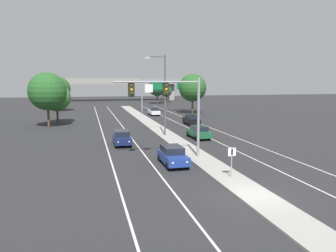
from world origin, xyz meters
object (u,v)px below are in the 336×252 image
at_px(overhead_signal_mast, 172,100).
at_px(highway_sign_gantry, 171,84).
at_px(tree_far_right_c, 193,88).
at_px(tree_far_right_a, 166,91).
at_px(car_receding_green, 199,132).
at_px(tree_far_right_b, 157,87).
at_px(car_oncoming_blue, 173,155).
at_px(tree_far_left_c, 57,97).
at_px(street_lamp_median, 163,91).
at_px(tree_far_left_a, 47,91).
at_px(car_oncoming_navy, 122,138).
at_px(car_receding_black, 191,120).
at_px(car_receding_white, 154,111).
at_px(tree_far_left_b, 58,89).
at_px(median_sign_post, 232,158).

relative_size(overhead_signal_mast, highway_sign_gantry, 0.58).
bearing_deg(tree_far_right_c, tree_far_right_a, 85.55).
distance_m(car_receding_green, tree_far_right_b, 60.69).
distance_m(car_oncoming_blue, car_receding_green, 13.50).
bearing_deg(tree_far_left_c, highway_sign_gantry, 32.41).
bearing_deg(overhead_signal_mast, tree_far_right_c, 70.13).
relative_size(street_lamp_median, tree_far_right_a, 1.89).
relative_size(tree_far_left_a, tree_far_left_c, 1.26).
bearing_deg(car_oncoming_navy, car_receding_black, 49.21).
bearing_deg(street_lamp_median, car_receding_white, 81.60).
height_order(highway_sign_gantry, tree_far_right_a, highway_sign_gantry).
xyz_separation_m(car_oncoming_blue, tree_far_left_c, (-11.69, 31.51, 3.45)).
height_order(car_oncoming_navy, car_receding_white, same).
relative_size(highway_sign_gantry, tree_far_right_b, 1.79).
distance_m(car_receding_green, car_receding_black, 12.86).
xyz_separation_m(overhead_signal_mast, tree_far_right_a, (17.14, 76.72, -1.90)).
xyz_separation_m(overhead_signal_mast, tree_far_left_c, (-12.13, 29.48, -1.08)).
xyz_separation_m(tree_far_left_b, tree_far_right_b, (26.47, 18.49, -0.24)).
bearing_deg(car_oncoming_navy, tree_far_left_c, 111.35).
bearing_deg(street_lamp_median, highway_sign_gantry, 74.41).
relative_size(street_lamp_median, tree_far_left_c, 1.53).
distance_m(car_receding_black, tree_far_left_b, 36.97).
height_order(tree_far_left_a, tree_far_left_c, tree_far_left_a).
relative_size(tree_far_right_a, tree_far_left_b, 0.68).
bearing_deg(car_receding_black, overhead_signal_mast, -111.41).
relative_size(highway_sign_gantry, tree_far_left_a, 1.61).
height_order(car_oncoming_blue, tree_far_left_c, tree_far_left_c).
bearing_deg(car_oncoming_navy, overhead_signal_mast, -64.95).
relative_size(car_receding_black, highway_sign_gantry, 0.34).
distance_m(overhead_signal_mast, median_sign_post, 8.41).
relative_size(overhead_signal_mast, tree_far_right_c, 0.93).
relative_size(overhead_signal_mast, car_receding_white, 1.72).
relative_size(street_lamp_median, highway_sign_gantry, 0.75).
xyz_separation_m(car_receding_black, tree_far_left_b, (-22.33, 29.14, 4.27)).
bearing_deg(median_sign_post, street_lamp_median, 92.14).
bearing_deg(car_receding_green, overhead_signal_mast, -120.40).
xyz_separation_m(car_oncoming_navy, highway_sign_gantry, (14.48, 36.07, 5.34)).
bearing_deg(tree_far_left_a, street_lamp_median, -39.97).
relative_size(median_sign_post, car_receding_green, 0.49).
distance_m(car_receding_black, highway_sign_gantry, 22.32).
height_order(car_receding_white, tree_far_left_a, tree_far_left_a).
bearing_deg(tree_far_left_a, car_oncoming_navy, -61.26).
bearing_deg(tree_far_right_b, median_sign_post, -97.57).
bearing_deg(car_oncoming_blue, tree_far_left_c, 110.35).
bearing_deg(tree_far_right_a, car_receding_green, -99.61).
bearing_deg(car_oncoming_navy, median_sign_post, -66.85).
bearing_deg(tree_far_right_a, car_receding_black, -98.74).
bearing_deg(tree_far_left_c, car_receding_white, 25.79).
distance_m(tree_far_left_b, tree_far_left_c, 22.16).
bearing_deg(car_receding_white, car_receding_black, -79.00).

